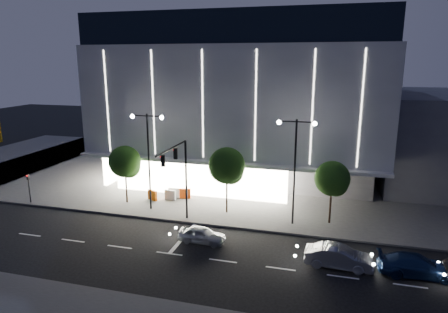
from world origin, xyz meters
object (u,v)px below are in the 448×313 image
object	(u,v)px
car_second	(339,257)
barrier_d	(170,195)
tree_right	(332,180)
car_lead	(202,235)
traffic_mast	(179,168)
barrier_c	(185,194)
ped_signal_far	(29,185)
car_third	(417,265)
barrier_b	(174,193)
tree_left	(125,163)
street_lamp_west	(148,147)
tree_mid	(227,168)
barrier_a	(152,195)
street_lamp_east	(295,157)

from	to	relation	value
car_second	barrier_d	size ratio (longest dim) A/B	4.06
tree_right	car_second	xyz separation A→B (m)	(0.66, -7.26, -3.15)
barrier_d	car_lead	bearing A→B (deg)	-50.31
traffic_mast	barrier_c	size ratio (longest dim) A/B	6.43
ped_signal_far	car_third	world-z (taller)	ped_signal_far
traffic_mast	barrier_b	size ratio (longest dim) A/B	6.43
tree_left	car_lead	world-z (taller)	tree_left
street_lamp_west	car_second	distance (m)	18.57
ped_signal_far	tree_mid	xyz separation A→B (m)	(19.03, 2.52, 2.45)
ped_signal_far	car_second	size ratio (longest dim) A/B	0.67
tree_right	car_lead	distance (m)	11.66
ped_signal_far	barrier_a	size ratio (longest dim) A/B	2.73
street_lamp_east	barrier_a	world-z (taller)	street_lamp_east
street_lamp_east	barrier_c	world-z (taller)	street_lamp_east
car_lead	barrier_b	world-z (taller)	car_lead
tree_left	tree_right	size ratio (longest dim) A/B	1.04
barrier_a	barrier_c	xyz separation A→B (m)	(2.92, 1.32, 0.00)
street_lamp_west	tree_right	bearing A→B (deg)	3.64
street_lamp_west	barrier_c	xyz separation A→B (m)	(2.04, 3.52, -5.31)
car_third	barrier_b	xyz separation A→B (m)	(-20.64, 9.41, -0.04)
street_lamp_east	tree_mid	xyz separation A→B (m)	(-5.97, 1.02, -1.62)
car_second	ped_signal_far	bearing A→B (deg)	82.99
barrier_a	car_third	bearing A→B (deg)	3.92
traffic_mast	barrier_b	bearing A→B (deg)	117.13
barrier_a	tree_right	bearing A→B (deg)	20.08
barrier_b	car_lead	bearing A→B (deg)	-60.59
barrier_d	street_lamp_west	bearing A→B (deg)	-103.51
car_second	barrier_a	world-z (taller)	car_second
street_lamp_west	tree_right	size ratio (longest dim) A/B	1.63
tree_right	street_lamp_east	bearing A→B (deg)	-161.37
barrier_d	barrier_a	bearing A→B (deg)	-160.42
street_lamp_west	car_third	distance (m)	22.97
barrier_d	barrier_b	bearing A→B (deg)	83.76
barrier_a	barrier_b	bearing A→B (deg)	57.89
tree_right	barrier_d	distance (m)	15.67
tree_right	car_second	bearing A→B (deg)	-84.77
traffic_mast	tree_left	world-z (taller)	traffic_mast
traffic_mast	barrier_c	world-z (taller)	traffic_mast
street_lamp_west	car_third	xyz separation A→B (m)	(21.53, -6.02, -5.26)
barrier_a	barrier_b	size ratio (longest dim) A/B	1.00
ped_signal_far	barrier_c	xyz separation A→B (m)	(14.04, 5.02, -1.24)
barrier_b	ped_signal_far	bearing A→B (deg)	-163.95
street_lamp_east	car_third	size ratio (longest dim) A/B	1.88
traffic_mast	car_second	size ratio (longest dim) A/B	1.58
barrier_b	car_second	bearing A→B (deg)	-36.09
street_lamp_west	car_second	bearing A→B (deg)	-20.50
street_lamp_west	tree_left	bearing A→B (deg)	161.06
car_third	ped_signal_far	bearing A→B (deg)	78.47
tree_right	car_second	world-z (taller)	tree_right
car_third	barrier_d	xyz separation A→B (m)	(-20.74, 8.73, -0.04)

